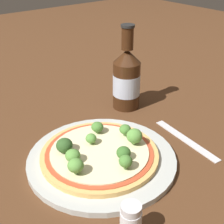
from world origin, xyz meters
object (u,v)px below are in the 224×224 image
beer_bottle (127,79)px  fork (186,140)px  pizza (100,154)px  pepper_shaker (131,222)px

beer_bottle → fork: bearing=-90.4°
pizza → pepper_shaker: size_ratio=3.74×
beer_bottle → pepper_shaker: (-0.27, -0.32, -0.05)m
pizza → pepper_shaker: 0.19m
pizza → fork: (0.19, -0.06, -0.02)m
beer_bottle → pizza: bearing=-143.3°
beer_bottle → fork: beer_bottle is taller
beer_bottle → fork: 0.22m
pepper_shaker → beer_bottle: bearing=50.0°
pizza → fork: size_ratio=1.26×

